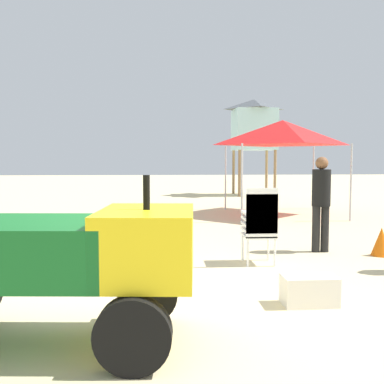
{
  "coord_description": "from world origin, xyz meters",
  "views": [
    {
      "loc": [
        0.12,
        -4.88,
        1.64
      ],
      "look_at": [
        0.68,
        2.92,
        1.06
      ],
      "focal_mm": 41.88,
      "sensor_mm": 36.0,
      "label": 1
    }
  ],
  "objects": [
    {
      "name": "ground",
      "position": [
        0.0,
        0.0,
        0.0
      ],
      "size": [
        80.0,
        80.0,
        0.0
      ],
      "primitive_type": "plane",
      "color": "beige"
    },
    {
      "name": "utility_cart",
      "position": [
        -0.8,
        -0.95,
        0.78
      ],
      "size": [
        2.64,
        1.47,
        1.5
      ],
      "color": "#146023",
      "rests_on": "ground"
    },
    {
      "name": "stacked_plastic_chairs",
      "position": [
        1.66,
        1.85,
        0.7
      ],
      "size": [
        0.48,
        0.48,
        1.2
      ],
      "color": "white",
      "rests_on": "ground"
    },
    {
      "name": "lifeguard_near_center",
      "position": [
        2.94,
        2.73,
        0.96
      ],
      "size": [
        0.32,
        0.32,
        1.67
      ],
      "color": "black",
      "rests_on": "ground"
    },
    {
      "name": "popup_canopy",
      "position": [
        3.67,
        7.94,
        2.39
      ],
      "size": [
        2.94,
        2.94,
        2.75
      ],
      "color": "#B2B2B7",
      "rests_on": "ground"
    },
    {
      "name": "lifeguard_tower",
      "position": [
        4.32,
        14.99,
        3.15
      ],
      "size": [
        1.98,
        1.98,
        4.27
      ],
      "color": "olive",
      "rests_on": "ground"
    },
    {
      "name": "traffic_cone_far",
      "position": [
        3.85,
        2.35,
        0.24
      ],
      "size": [
        0.34,
        0.34,
        0.48
      ],
      "primitive_type": "cone",
      "color": "orange",
      "rests_on": "ground"
    },
    {
      "name": "cooler_box",
      "position": [
        1.79,
        -0.06,
        0.16
      ],
      "size": [
        0.6,
        0.34,
        0.33
      ],
      "primitive_type": "cube",
      "color": "white",
      "rests_on": "ground"
    }
  ]
}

